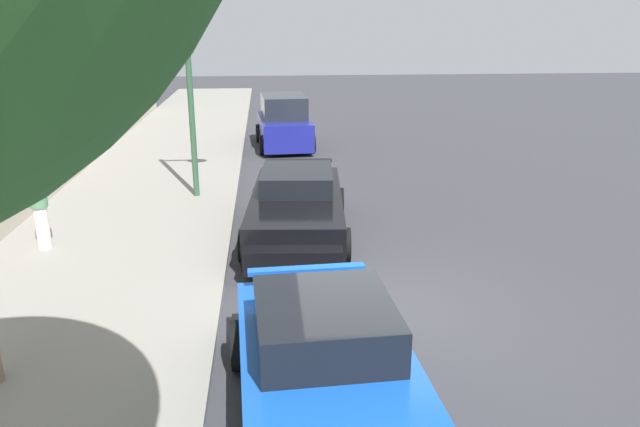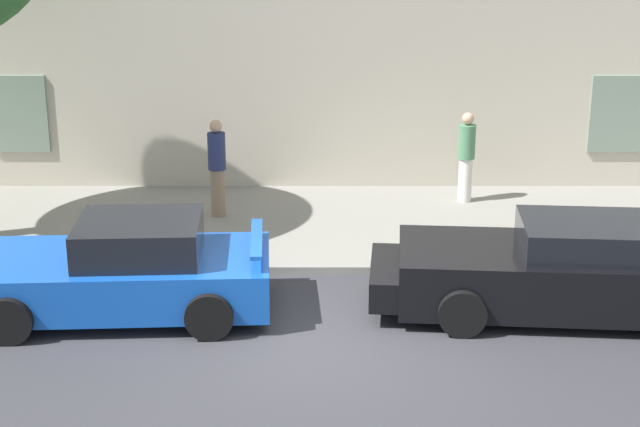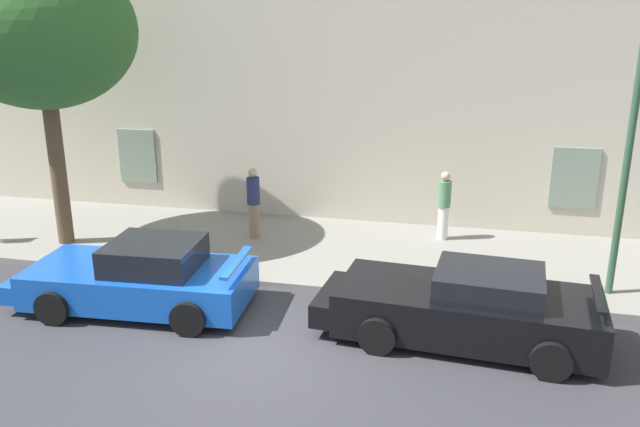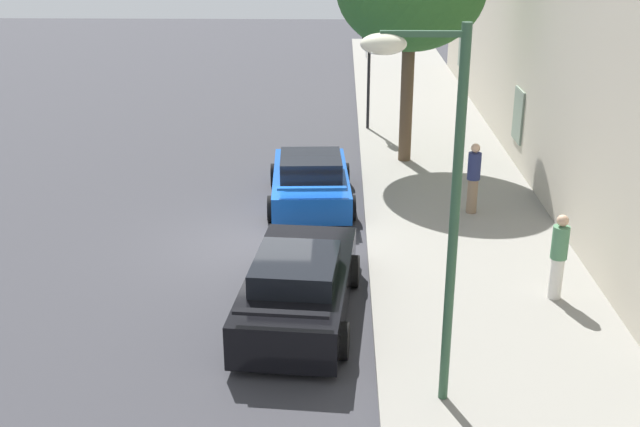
# 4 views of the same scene
# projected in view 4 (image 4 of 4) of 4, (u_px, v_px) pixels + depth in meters

# --- Properties ---
(ground_plane) EXTENTS (80.00, 80.00, 0.00)m
(ground_plane) POSITION_uv_depth(u_px,v_px,m) (258.00, 244.00, 17.73)
(ground_plane) COLOR #333338
(sidewalk) EXTENTS (60.00, 4.49, 0.14)m
(sidewalk) POSITION_uv_depth(u_px,v_px,m) (467.00, 244.00, 17.59)
(sidewalk) COLOR gray
(sidewalk) RESTS_ON ground
(sportscar_red_lead) EXTENTS (4.64, 2.30, 1.35)m
(sportscar_red_lead) POSITION_uv_depth(u_px,v_px,m) (311.00, 179.00, 20.20)
(sportscar_red_lead) COLOR #144CB2
(sportscar_red_lead) RESTS_ON ground
(sportscar_yellow_flank) EXTENTS (4.95, 2.32, 1.34)m
(sportscar_yellow_flank) POSITION_uv_depth(u_px,v_px,m) (300.00, 283.00, 14.52)
(sportscar_yellow_flank) COLOR black
(sportscar_yellow_flank) RESTS_ON ground
(traffic_light) EXTENTS (0.44, 0.36, 3.79)m
(traffic_light) POSITION_uv_depth(u_px,v_px,m) (367.00, 52.00, 25.80)
(traffic_light) COLOR black
(traffic_light) RESTS_ON sidewalk
(street_lamp) EXTENTS (0.44, 1.42, 5.58)m
(street_lamp) POSITION_uv_depth(u_px,v_px,m) (427.00, 152.00, 10.52)
(street_lamp) COLOR #2D5138
(street_lamp) RESTS_ON sidewalk
(pedestrian_admiring) EXTENTS (0.37, 0.37, 1.75)m
(pedestrian_admiring) POSITION_uv_depth(u_px,v_px,m) (473.00, 177.00, 18.90)
(pedestrian_admiring) COLOR #8C7259
(pedestrian_admiring) RESTS_ON sidewalk
(pedestrian_strolling) EXTENTS (0.42, 0.42, 1.69)m
(pedestrian_strolling) POSITION_uv_depth(u_px,v_px,m) (559.00, 256.00, 14.66)
(pedestrian_strolling) COLOR silver
(pedestrian_strolling) RESTS_ON sidewalk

